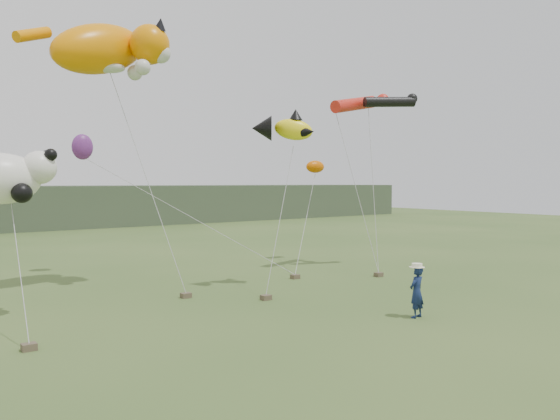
% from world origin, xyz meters
% --- Properties ---
extents(ground, '(120.00, 120.00, 0.00)m').
position_xyz_m(ground, '(0.00, 0.00, 0.00)').
color(ground, '#385123').
rests_on(ground, ground).
extents(festival_attendant, '(0.67, 0.50, 1.67)m').
position_xyz_m(festival_attendant, '(1.49, -0.77, 0.84)').
color(festival_attendant, '#122046').
rests_on(festival_attendant, ground).
extents(sandbag_anchors, '(15.88, 4.43, 0.19)m').
position_xyz_m(sandbag_anchors, '(-0.85, 5.22, 0.09)').
color(sandbag_anchors, brown).
rests_on(sandbag_anchors, ground).
extents(cat_kite, '(5.71, 3.36, 2.98)m').
position_xyz_m(cat_kite, '(-4.62, 9.74, 9.70)').
color(cat_kite, orange).
rests_on(cat_kite, ground).
extents(fish_kite, '(2.86, 1.86, 1.38)m').
position_xyz_m(fish_kite, '(1.03, 5.82, 6.55)').
color(fish_kite, yellow).
rests_on(fish_kite, ground).
extents(tube_kites, '(4.60, 2.43, 1.20)m').
position_xyz_m(tube_kites, '(7.95, 7.46, 8.38)').
color(tube_kites, black).
rests_on(tube_kites, ground).
extents(panda_kite, '(2.76, 1.79, 1.72)m').
position_xyz_m(panda_kite, '(-9.10, 6.34, 4.51)').
color(panda_kite, white).
rests_on(panda_kite, ground).
extents(misc_kites, '(12.94, 3.68, 1.75)m').
position_xyz_m(misc_kites, '(0.46, 12.99, 5.70)').
color(misc_kites, '#CA5700').
rests_on(misc_kites, ground).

